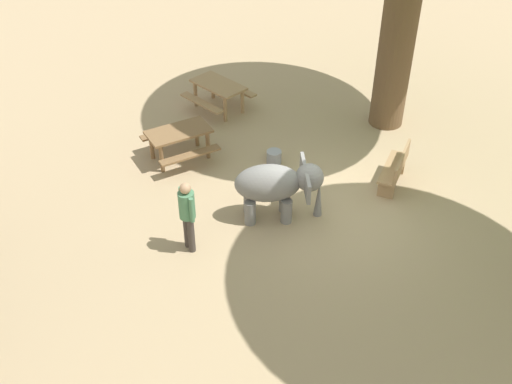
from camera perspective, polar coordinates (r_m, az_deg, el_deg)
ground_plane at (r=13.31m, az=7.27°, el=-1.85°), size 60.00×60.00×0.00m
elephant at (r=12.58m, az=2.02°, el=0.68°), size 1.28×1.91×1.31m
person_handler at (r=11.78m, az=-6.49°, el=-1.84°), size 0.49×0.32×1.62m
wooden_bench at (r=14.07m, az=13.03°, el=2.22°), size 1.34×1.19×0.88m
picnic_table_near at (r=14.68m, az=-7.26°, el=5.11°), size 1.80×1.82×0.78m
picnic_table_far at (r=16.69m, az=-3.56°, el=9.56°), size 2.04×2.03×0.78m
feed_bucket at (r=14.64m, az=1.71°, el=3.33°), size 0.36×0.36×0.32m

